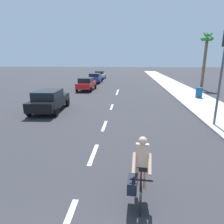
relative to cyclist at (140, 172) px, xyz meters
name	(u,v)px	position (x,y,z in m)	size (l,w,h in m)	color
ground_plane	(117,94)	(-1.71, 16.31, -0.83)	(160.00, 160.00, 0.00)	#2D2D33
sidewalk_strip	(183,92)	(5.95, 18.31, -0.76)	(3.60, 80.00, 0.14)	#B2ADA3
lane_stripe_2	(93,154)	(-1.71, 2.44, -0.83)	(0.16, 1.80, 0.01)	white
lane_stripe_3	(104,126)	(-1.71, 5.93, -0.83)	(0.16, 1.80, 0.01)	white
lane_stripe_4	(112,107)	(-1.71, 10.54, -0.83)	(0.16, 1.80, 0.01)	white
lane_stripe_5	(117,94)	(-1.71, 16.89, -0.83)	(0.16, 1.80, 0.01)	white
lane_stripe_6	(118,91)	(-1.71, 18.86, -0.83)	(0.16, 1.80, 0.01)	white
cyclist	(140,172)	(0.00, 0.00, 0.00)	(0.63, 1.71, 1.82)	black
parked_car_black	(49,100)	(-6.17, 8.87, 0.01)	(2.23, 4.50, 1.57)	black
parked_car_red	(86,84)	(-5.61, 18.84, 0.01)	(1.93, 4.06, 1.57)	red
parked_car_blue	(95,78)	(-5.88, 26.59, 0.01)	(1.97, 4.19, 1.57)	#1E389E
parked_car_white	(100,75)	(-6.05, 32.80, 0.00)	(1.87, 3.89, 1.57)	white
palm_tree_far	(206,44)	(8.89, 21.15, 4.70)	(1.71, 1.71, 7.15)	brown
traffic_signal	(223,62)	(4.55, 6.36, 2.78)	(0.28, 0.33, 5.20)	#4C4C51
trash_bin_far	(199,93)	(6.39, 14.55, -0.20)	(0.60, 0.60, 0.98)	#14518C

